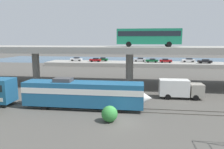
% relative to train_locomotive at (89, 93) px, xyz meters
% --- Properties ---
extents(ground_plane, '(260.00, 260.00, 0.00)m').
position_rel_train_locomotive_xyz_m(ground_plane, '(4.68, -4.00, -2.19)').
color(ground_plane, '#4C4944').
extents(rail_strip_near, '(110.00, 0.12, 0.12)m').
position_rel_train_locomotive_xyz_m(rail_strip_near, '(4.68, -0.72, -2.13)').
color(rail_strip_near, '#59544C').
rests_on(rail_strip_near, ground_plane).
extents(rail_strip_far, '(110.00, 0.12, 0.12)m').
position_rel_train_locomotive_xyz_m(rail_strip_far, '(4.68, 0.72, -2.13)').
color(rail_strip_far, '#59544C').
rests_on(rail_strip_far, ground_plane).
extents(train_locomotive, '(17.39, 3.04, 4.18)m').
position_rel_train_locomotive_xyz_m(train_locomotive, '(0.00, 0.00, 0.00)').
color(train_locomotive, '#1E5984').
rests_on(train_locomotive, ground_plane).
extents(highway_overpass, '(96.00, 12.50, 8.04)m').
position_rel_train_locomotive_xyz_m(highway_overpass, '(4.68, 16.00, 5.04)').
color(highway_overpass, gray).
rests_on(highway_overpass, ground_plane).
extents(transit_bus_on_overpass, '(12.00, 2.68, 3.40)m').
position_rel_train_locomotive_xyz_m(transit_bus_on_overpass, '(8.32, 14.33, 7.91)').
color(transit_bus_on_overpass, '#197A56').
rests_on(transit_bus_on_overpass, highway_overpass).
extents(service_truck_west, '(6.80, 2.46, 3.04)m').
position_rel_train_locomotive_xyz_m(service_truck_west, '(13.16, 7.02, -0.55)').
color(service_truck_west, '#9E998C').
rests_on(service_truck_west, ground_plane).
extents(pier_parking_lot, '(65.17, 10.57, 1.35)m').
position_rel_train_locomotive_xyz_m(pier_parking_lot, '(4.68, 51.00, -1.52)').
color(pier_parking_lot, gray).
rests_on(pier_parking_lot, ground_plane).
extents(parked_car_0, '(4.69, 1.91, 1.50)m').
position_rel_train_locomotive_xyz_m(parked_car_0, '(24.58, 53.54, -0.07)').
color(parked_car_0, silver).
rests_on(parked_car_0, pier_parking_lot).
extents(parked_car_1, '(4.33, 2.00, 1.50)m').
position_rel_train_locomotive_xyz_m(parked_car_1, '(15.98, 50.51, -0.07)').
color(parked_car_1, maroon).
rests_on(parked_car_1, pier_parking_lot).
extents(parked_car_2, '(4.47, 1.83, 1.50)m').
position_rel_train_locomotive_xyz_m(parked_car_2, '(-17.74, 52.34, -0.07)').
color(parked_car_2, silver).
rests_on(parked_car_2, pier_parking_lot).
extents(parked_car_3, '(4.16, 1.91, 1.50)m').
position_rel_train_locomotive_xyz_m(parked_car_3, '(-7.49, 53.13, -0.07)').
color(parked_car_3, '#0C4C26').
rests_on(parked_car_3, pier_parking_lot).
extents(parked_car_4, '(4.62, 1.92, 1.50)m').
position_rel_train_locomotive_xyz_m(parked_car_4, '(29.31, 49.84, -0.07)').
color(parked_car_4, black).
rests_on(parked_car_4, pier_parking_lot).
extents(parked_car_5, '(4.22, 1.91, 1.50)m').
position_rel_train_locomotive_xyz_m(parked_car_5, '(-9.77, 50.32, -0.07)').
color(parked_car_5, maroon).
rests_on(parked_car_5, pier_parking_lot).
extents(parked_car_6, '(4.39, 1.84, 1.50)m').
position_rel_train_locomotive_xyz_m(parked_car_6, '(11.11, 50.47, -0.07)').
color(parked_car_6, '#0C4C26').
rests_on(parked_car_6, pier_parking_lot).
extents(parked_car_7, '(4.55, 1.88, 1.50)m').
position_rel_train_locomotive_xyz_m(parked_car_7, '(6.79, 53.40, -0.07)').
color(parked_car_7, '#B7B7BC').
rests_on(parked_car_7, pier_parking_lot).
extents(harbor_water, '(140.00, 36.00, 0.01)m').
position_rel_train_locomotive_xyz_m(harbor_water, '(4.68, 74.00, -2.19)').
color(harbor_water, '#2D5170').
rests_on(harbor_water, ground_plane).
extents(shrub_right, '(1.87, 1.87, 1.87)m').
position_rel_train_locomotive_xyz_m(shrub_right, '(3.43, -4.36, -1.26)').
color(shrub_right, '#2F7C36').
rests_on(shrub_right, ground_plane).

